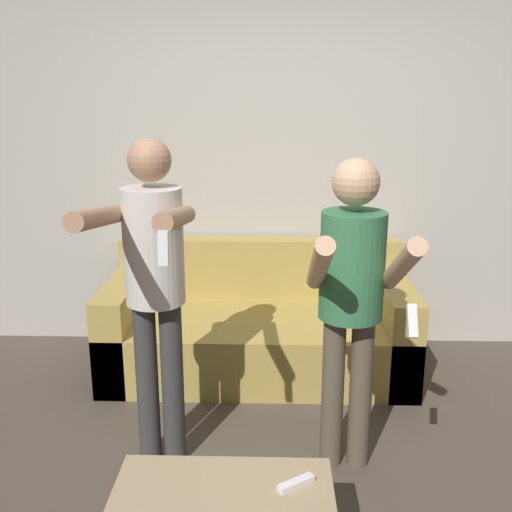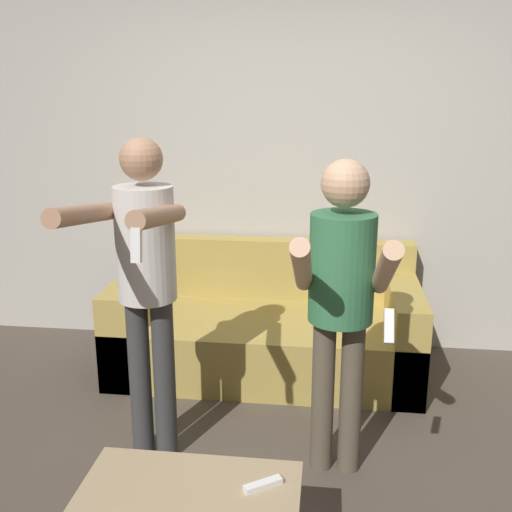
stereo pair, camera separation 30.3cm
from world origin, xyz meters
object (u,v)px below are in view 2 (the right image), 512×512
(couch, at_px, (266,329))
(remote_far, at_px, (263,485))
(coffee_table, at_px, (187,507))
(person_standing_right, at_px, (341,289))
(person_standing_left, at_px, (145,271))

(couch, relative_size, remote_far, 13.80)
(coffee_table, bearing_deg, remote_far, 16.86)
(person_standing_right, height_order, remote_far, person_standing_right)
(person_standing_left, relative_size, person_standing_right, 1.06)
(person_standing_left, height_order, person_standing_right, person_standing_left)
(couch, bearing_deg, coffee_table, -92.47)
(person_standing_right, bearing_deg, coffee_table, -123.69)
(coffee_table, bearing_deg, person_standing_left, 115.00)
(person_standing_right, bearing_deg, remote_far, -110.56)
(couch, height_order, remote_far, couch)
(coffee_table, bearing_deg, couch, 87.53)
(person_standing_right, distance_m, remote_far, 0.95)
(person_standing_right, xyz_separation_m, remote_far, (-0.28, -0.74, -0.53))
(person_standing_right, relative_size, coffee_table, 1.89)
(person_standing_left, bearing_deg, remote_far, -48.40)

